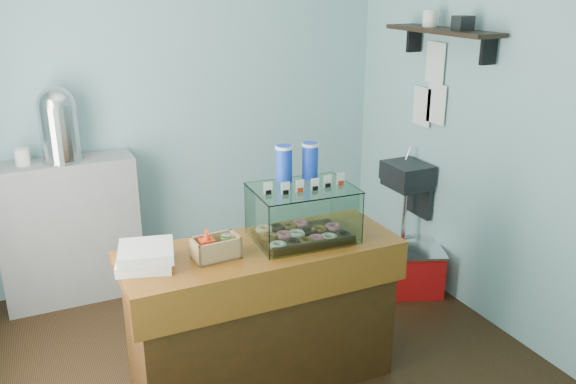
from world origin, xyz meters
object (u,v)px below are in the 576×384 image
display_case (301,210)px  coffee_urn (58,122)px  red_cooler (415,271)px  counter (262,315)px

display_case → coffee_urn: 1.95m
coffee_urn → red_cooler: 2.88m
display_case → counter: bearing=-169.3°
display_case → coffee_urn: coffee_urn is taller
coffee_urn → red_cooler: size_ratio=1.08×
display_case → red_cooler: display_case is taller
counter → red_cooler: (1.51, 0.52, -0.27)m
counter → display_case: bearing=7.6°
counter → red_cooler: counter is taller
counter → red_cooler: size_ratio=3.18×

